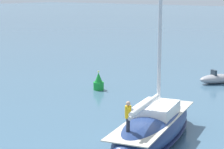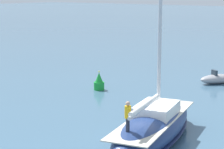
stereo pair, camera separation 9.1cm
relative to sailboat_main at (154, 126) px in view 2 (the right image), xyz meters
The scene contains 4 objects.
ground_plane 1.00m from the sailboat_main, 166.27° to the right, with size 400.00×400.00×0.00m, color #42667F.
sailboat_main is the anchor object (origin of this frame).
motor_tender 17.95m from the sailboat_main, 10.97° to the left, with size 3.87×3.22×1.41m.
channel_buoy 14.03m from the sailboat_main, 50.93° to the left, with size 0.94×0.94×1.72m.
Camera 2 is at (-21.14, -12.42, 8.85)m, focal length 70.00 mm.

